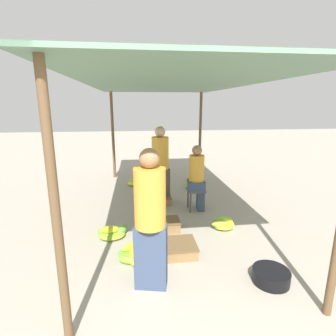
# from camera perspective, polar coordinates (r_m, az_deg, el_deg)

# --- Properties ---
(canopy_post_front_left) EXTENTS (0.08, 0.08, 2.46)m
(canopy_post_front_left) POSITION_cam_1_polar(r_m,az_deg,el_deg) (2.34, -23.18, -9.53)
(canopy_post_front_left) COLOR brown
(canopy_post_front_left) RESTS_ON ground
(canopy_post_back_left) EXTENTS (0.08, 0.08, 2.46)m
(canopy_post_back_left) POSITION_cam_1_polar(r_m,az_deg,el_deg) (7.77, -11.89, 6.84)
(canopy_post_back_left) COLOR brown
(canopy_post_back_left) RESTS_ON ground
(canopy_post_back_right) EXTENTS (0.08, 0.08, 2.46)m
(canopy_post_back_right) POSITION_cam_1_polar(r_m,az_deg,el_deg) (7.97, 7.01, 7.20)
(canopy_post_back_right) COLOR brown
(canopy_post_back_right) RESTS_ON ground
(canopy_tarp) EXTENTS (2.97, 6.02, 0.04)m
(canopy_tarp) POSITION_cam_1_polar(r_m,az_deg,el_deg) (4.93, 0.34, 17.96)
(canopy_tarp) COLOR #567A60
(canopy_tarp) RESTS_ON canopy_post_front_left
(vendor_foreground) EXTENTS (0.42, 0.42, 1.67)m
(vendor_foreground) POSITION_cam_1_polar(r_m,az_deg,el_deg) (3.00, -3.88, -10.91)
(vendor_foreground) COLOR #384766
(vendor_foreground) RESTS_ON ground
(stool) EXTENTS (0.34, 0.34, 0.44)m
(stool) POSITION_cam_1_polar(r_m,az_deg,el_deg) (5.39, 6.10, -5.50)
(stool) COLOR #4C4C4C
(stool) RESTS_ON ground
(vendor_seated) EXTENTS (0.38, 0.38, 1.34)m
(vendor_seated) POSITION_cam_1_polar(r_m,az_deg,el_deg) (5.29, 6.40, -1.89)
(vendor_seated) COLOR #384766
(vendor_seated) RESTS_ON ground
(basin_black) EXTENTS (0.45, 0.45, 0.16)m
(basin_black) POSITION_cam_1_polar(r_m,az_deg,el_deg) (3.67, 21.49, -21.02)
(basin_black) COLOR black
(basin_black) RESTS_ON ground
(banana_pile_left_0) EXTENTS (0.48, 0.55, 0.20)m
(banana_pile_left_0) POSITION_cam_1_polar(r_m,az_deg,el_deg) (3.90, -7.41, -17.85)
(banana_pile_left_0) COLOR #80B835
(banana_pile_left_0) RESTS_ON ground
(banana_pile_left_1) EXTENTS (0.55, 0.43, 0.21)m
(banana_pile_left_1) POSITION_cam_1_polar(r_m,az_deg,el_deg) (4.50, -11.86, -13.50)
(banana_pile_left_1) COLOR #74B337
(banana_pile_left_1) RESTS_ON ground
(banana_pile_left_2) EXTENTS (0.40, 0.48, 0.17)m
(banana_pile_left_2) POSITION_cam_1_polar(r_m,az_deg,el_deg) (7.12, -7.28, -3.18)
(banana_pile_left_2) COLOR #CDD628
(banana_pile_left_2) RESTS_ON ground
(banana_pile_right_0) EXTENTS (0.45, 0.46, 0.22)m
(banana_pile_right_0) POSITION_cam_1_polar(r_m,az_deg,el_deg) (4.78, 12.00, -11.84)
(banana_pile_right_0) COLOR #ACC92D
(banana_pile_right_0) RESTS_ON ground
(banana_pile_right_1) EXTENTS (0.43, 0.44, 0.27)m
(banana_pile_right_1) POSITION_cam_1_polar(r_m,az_deg,el_deg) (6.82, 5.44, -3.69)
(banana_pile_right_1) COLOR #B9CE2B
(banana_pile_right_1) RESTS_ON ground
(banana_pile_right_2) EXTENTS (0.52, 0.59, 0.17)m
(banana_pile_right_2) POSITION_cam_1_polar(r_m,az_deg,el_deg) (7.51, 6.04, -2.21)
(banana_pile_right_2) COLOR #92BF32
(banana_pile_right_2) RESTS_ON ground
(crate_near) EXTENTS (0.49, 0.49, 0.17)m
(crate_near) POSITION_cam_1_polar(r_m,az_deg,el_deg) (3.97, 2.44, -17.04)
(crate_near) COLOR olive
(crate_near) RESTS_ON ground
(crate_mid) EXTENTS (0.39, 0.39, 0.19)m
(crate_mid) POSITION_cam_1_polar(r_m,az_deg,el_deg) (4.62, 0.05, -12.26)
(crate_mid) COLOR olive
(crate_mid) RESTS_ON ground
(crate_far) EXTENTS (0.47, 0.47, 0.17)m
(crate_far) POSITION_cam_1_polar(r_m,az_deg,el_deg) (5.80, -1.76, -6.78)
(crate_far) COLOR olive
(crate_far) RESTS_ON ground
(shopper_walking_mid) EXTENTS (0.43, 0.43, 1.68)m
(shopper_walking_mid) POSITION_cam_1_polar(r_m,az_deg,el_deg) (5.57, -1.69, 0.76)
(shopper_walking_mid) COLOR #4C4238
(shopper_walking_mid) RESTS_ON ground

